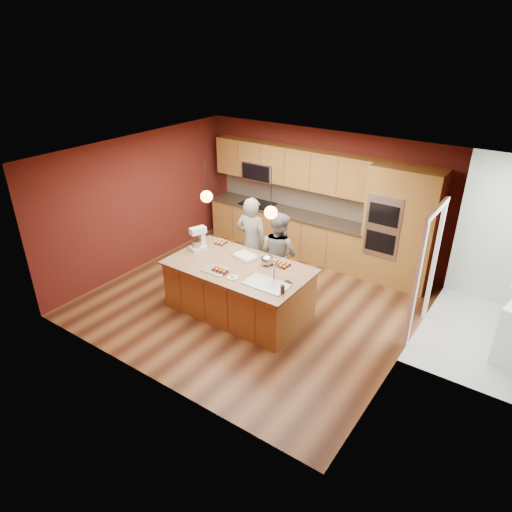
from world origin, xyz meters
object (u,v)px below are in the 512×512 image
Objects in this scene: stand_mixer at (198,240)px; mixing_bowl at (267,260)px; island at (239,288)px; person_left at (252,242)px; person_right at (279,254)px.

mixing_bowl is (1.35, 0.20, -0.09)m from stand_mixer.
island is 0.71m from mixing_bowl.
person_left is 7.75× the size of mixing_bowl.
mixing_bowl is (0.16, -0.63, 0.19)m from person_right.
person_left is at bearing 113.30° from island.
stand_mixer reaches higher than mixing_bowl.
person_right reaches higher than island.
island is 1.11m from person_left.
island is 1.53× the size of person_right.
mixing_bowl is at bearing 115.99° from person_right.
person_right is at bearing 77.92° from island.
person_left is 0.61m from person_right.
island is 10.75× the size of mixing_bowl.
island is at bearing 89.58° from person_right.
person_right is (0.20, 0.94, 0.34)m from island.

